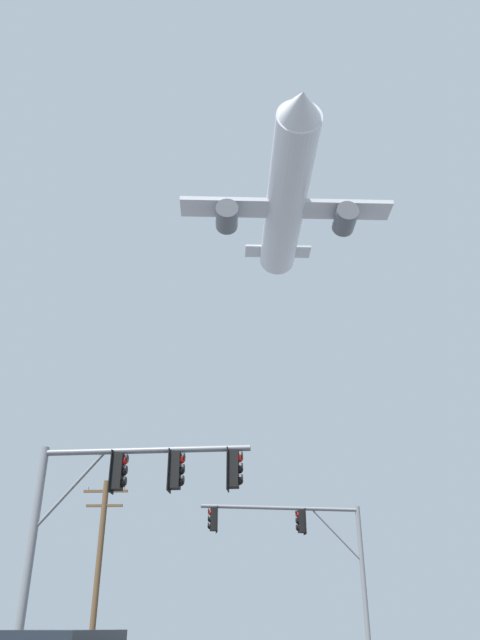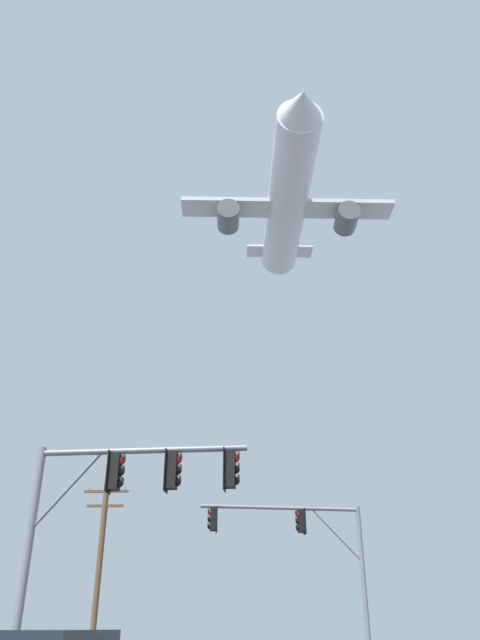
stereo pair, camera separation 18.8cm
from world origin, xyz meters
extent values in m
cylinder|color=slate|center=(-5.06, 8.49, 2.90)|extent=(0.20, 0.20, 5.80)
cylinder|color=slate|center=(-2.40, 8.34, 5.65)|extent=(5.34, 0.44, 0.15)
cylinder|color=slate|center=(-4.26, 8.44, 4.71)|extent=(1.66, 0.17, 1.93)
cube|color=black|center=(-0.16, 8.22, 5.13)|extent=(0.28, 0.33, 0.90)
cylinder|color=black|center=(-0.16, 8.22, 5.64)|extent=(0.05, 0.05, 0.12)
cube|color=black|center=(-0.30, 8.22, 5.13)|extent=(0.05, 0.46, 1.04)
sphere|color=red|center=(-0.02, 8.21, 5.40)|extent=(0.20, 0.20, 0.20)
cylinder|color=black|center=(0.05, 8.21, 5.46)|extent=(0.05, 0.21, 0.21)
sphere|color=black|center=(-0.02, 8.21, 5.12)|extent=(0.20, 0.20, 0.20)
cylinder|color=black|center=(0.05, 8.21, 5.18)|extent=(0.05, 0.21, 0.21)
sphere|color=black|center=(-0.02, 8.21, 4.84)|extent=(0.20, 0.20, 0.20)
cylinder|color=black|center=(0.05, 8.21, 4.90)|extent=(0.05, 0.21, 0.21)
cube|color=black|center=(-1.63, 8.30, 5.13)|extent=(0.28, 0.33, 0.90)
cylinder|color=black|center=(-1.63, 8.30, 5.64)|extent=(0.05, 0.05, 0.12)
cube|color=black|center=(-1.77, 8.31, 5.13)|extent=(0.05, 0.46, 1.04)
sphere|color=red|center=(-1.48, 8.29, 5.40)|extent=(0.20, 0.20, 0.20)
cylinder|color=black|center=(-1.42, 8.29, 5.46)|extent=(0.05, 0.21, 0.21)
sphere|color=black|center=(-1.48, 8.29, 5.12)|extent=(0.20, 0.20, 0.20)
cylinder|color=black|center=(-1.42, 8.29, 5.18)|extent=(0.05, 0.21, 0.21)
sphere|color=black|center=(-1.48, 8.29, 4.84)|extent=(0.20, 0.20, 0.20)
cylinder|color=black|center=(-1.42, 8.29, 4.90)|extent=(0.05, 0.21, 0.21)
cube|color=black|center=(-3.09, 8.38, 5.13)|extent=(0.28, 0.33, 0.90)
cylinder|color=black|center=(-3.09, 8.38, 5.64)|extent=(0.05, 0.05, 0.12)
cube|color=black|center=(-3.23, 8.39, 5.13)|extent=(0.05, 0.46, 1.04)
sphere|color=red|center=(-2.95, 8.37, 5.40)|extent=(0.20, 0.20, 0.20)
cylinder|color=black|center=(-2.88, 8.37, 5.46)|extent=(0.05, 0.21, 0.21)
sphere|color=black|center=(-2.95, 8.37, 5.12)|extent=(0.20, 0.20, 0.20)
cylinder|color=black|center=(-2.88, 8.37, 5.18)|extent=(0.05, 0.21, 0.21)
sphere|color=black|center=(-2.95, 8.37, 4.84)|extent=(0.20, 0.20, 0.20)
cylinder|color=black|center=(-2.88, 8.37, 4.90)|extent=(0.05, 0.21, 0.21)
cylinder|color=slate|center=(4.58, 20.30, 3.14)|extent=(0.20, 0.20, 6.27)
cylinder|color=slate|center=(1.26, 19.67, 6.12)|extent=(6.66, 1.41, 0.15)
cylinder|color=slate|center=(3.58, 20.12, 5.10)|extent=(2.06, 0.47, 2.10)
cube|color=black|center=(-1.53, 19.14, 5.60)|extent=(0.32, 0.36, 0.90)
cylinder|color=black|center=(-1.53, 19.14, 6.11)|extent=(0.05, 0.05, 0.12)
cube|color=black|center=(-1.39, 19.17, 5.60)|extent=(0.11, 0.46, 1.04)
sphere|color=red|center=(-1.67, 19.12, 5.87)|extent=(0.20, 0.20, 0.20)
cylinder|color=black|center=(-1.73, 19.10, 5.93)|extent=(0.08, 0.21, 0.21)
sphere|color=black|center=(-1.67, 19.12, 5.59)|extent=(0.20, 0.20, 0.20)
cylinder|color=black|center=(-1.73, 19.10, 5.65)|extent=(0.08, 0.21, 0.21)
sphere|color=black|center=(-1.67, 19.12, 5.31)|extent=(0.20, 0.20, 0.20)
cylinder|color=black|center=(-1.73, 19.10, 5.37)|extent=(0.08, 0.21, 0.21)
cube|color=black|center=(2.12, 19.84, 5.60)|extent=(0.32, 0.36, 0.90)
cylinder|color=black|center=(2.12, 19.84, 6.11)|extent=(0.05, 0.05, 0.12)
cube|color=black|center=(2.26, 19.86, 5.60)|extent=(0.11, 0.46, 1.04)
sphere|color=red|center=(1.98, 19.81, 5.87)|extent=(0.20, 0.20, 0.20)
cylinder|color=black|center=(1.91, 19.80, 5.93)|extent=(0.08, 0.21, 0.21)
sphere|color=black|center=(1.98, 19.81, 5.59)|extent=(0.20, 0.20, 0.20)
cylinder|color=black|center=(1.91, 19.80, 5.65)|extent=(0.08, 0.21, 0.21)
sphere|color=black|center=(1.98, 19.81, 5.31)|extent=(0.20, 0.20, 0.20)
cylinder|color=black|center=(1.91, 19.80, 5.37)|extent=(0.08, 0.21, 0.21)
cylinder|color=brown|center=(-7.28, 23.62, 4.08)|extent=(0.28, 0.28, 8.16)
cube|color=brown|center=(-7.28, 23.62, 7.66)|extent=(2.20, 0.12, 0.12)
cube|color=brown|center=(-7.28, 23.62, 6.96)|extent=(1.80, 0.12, 0.12)
cylinder|color=gray|center=(-8.18, 23.62, 7.78)|extent=(0.10, 0.10, 0.18)
cylinder|color=gray|center=(-6.38, 23.62, 7.78)|extent=(0.10, 0.10, 0.18)
cylinder|color=white|center=(3.10, 38.75, 37.12)|extent=(5.16, 21.01, 3.70)
cone|color=white|center=(3.92, 27.22, 37.12)|extent=(3.68, 2.78, 3.51)
cone|color=white|center=(2.29, 50.16, 37.12)|extent=(3.30, 2.53, 3.14)
cube|color=silver|center=(3.06, 39.32, 36.57)|extent=(19.78, 3.93, 0.42)
cylinder|color=#595B60|center=(8.54, 39.71, 35.46)|extent=(2.27, 2.91, 2.08)
cylinder|color=#595B60|center=(-2.43, 38.94, 35.46)|extent=(2.27, 2.91, 2.08)
cube|color=#0C5933|center=(2.46, 47.74, 39.21)|extent=(0.51, 3.25, 4.39)
cube|color=silver|center=(2.44, 47.97, 37.47)|extent=(7.06, 2.57, 0.23)
camera|label=1|loc=(0.60, -6.92, 1.64)|focal=34.24mm
camera|label=2|loc=(0.79, -6.91, 1.64)|focal=34.24mm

